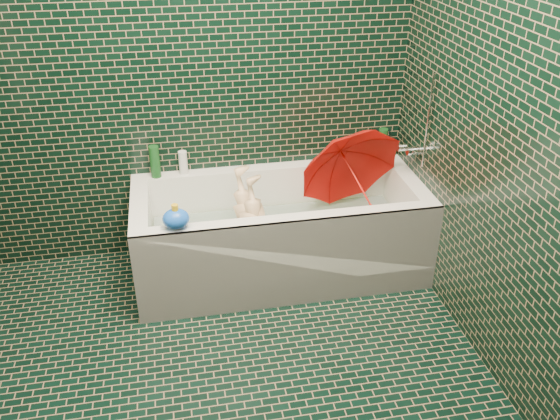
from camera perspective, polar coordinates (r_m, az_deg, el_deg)
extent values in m
plane|color=black|center=(2.90, -5.16, -18.10)|extent=(2.80, 2.80, 0.00)
plane|color=black|center=(3.47, -8.81, 14.40)|extent=(2.80, 0.00, 2.80)
plane|color=black|center=(2.58, 23.67, 6.88)|extent=(0.00, 2.80, 2.80)
cube|color=white|center=(3.67, -0.03, -4.65)|extent=(1.70, 0.75, 0.15)
cube|color=white|center=(3.80, -0.96, 1.49)|extent=(1.70, 0.10, 0.40)
cube|color=white|center=(3.25, 1.06, -3.80)|extent=(1.70, 0.10, 0.40)
cube|color=white|center=(3.74, 12.10, 0.26)|extent=(0.10, 0.55, 0.40)
cube|color=white|center=(3.48, -13.07, -2.20)|extent=(0.10, 0.55, 0.40)
cube|color=white|center=(3.26, 1.19, -5.28)|extent=(1.70, 0.02, 0.55)
cube|color=green|center=(3.63, -0.03, -3.59)|extent=(1.35, 0.47, 0.01)
cube|color=silver|center=(3.55, -0.03, -1.64)|extent=(1.48, 0.53, 0.00)
cylinder|color=silver|center=(3.58, 13.17, 5.61)|extent=(0.14, 0.05, 0.05)
cylinder|color=silver|center=(3.60, 11.63, 5.92)|extent=(0.05, 0.04, 0.04)
cylinder|color=silver|center=(3.41, 14.08, 8.29)|extent=(0.01, 0.01, 0.55)
imported|color=beige|center=(3.48, -2.37, -2.15)|extent=(0.86, 0.49, 0.28)
imported|color=red|center=(3.51, 7.44, 2.81)|extent=(0.77, 0.85, 0.85)
imported|color=white|center=(3.89, 10.30, 4.92)|extent=(0.11, 0.11, 0.27)
imported|color=#3D1D6F|center=(3.93, 10.56, 5.22)|extent=(0.08, 0.08, 0.17)
imported|color=#14481B|center=(3.92, 10.29, 5.14)|extent=(0.17, 0.17, 0.18)
cylinder|color=#14481B|center=(3.81, 9.82, 6.22)|extent=(0.07, 0.07, 0.21)
cylinder|color=silver|center=(3.86, 10.13, 6.29)|extent=(0.06, 0.06, 0.19)
cylinder|color=#14481B|center=(3.62, -11.95, 4.57)|extent=(0.06, 0.06, 0.20)
cylinder|color=white|center=(3.64, -9.30, 4.52)|extent=(0.07, 0.07, 0.15)
ellipsoid|color=gold|center=(3.83, 8.50, 5.34)|extent=(0.11, 0.09, 0.07)
sphere|color=gold|center=(3.82, 9.13, 5.95)|extent=(0.05, 0.05, 0.05)
cone|color=orange|center=(3.82, 9.51, 5.91)|extent=(0.02, 0.03, 0.02)
ellipsoid|color=blue|center=(3.07, -9.98, -0.84)|extent=(0.16, 0.13, 0.11)
cylinder|color=gold|center=(3.04, -10.09, 0.18)|extent=(0.03, 0.03, 0.04)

